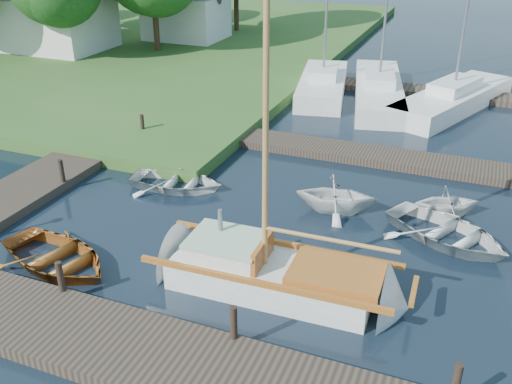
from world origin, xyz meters
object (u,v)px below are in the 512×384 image
at_px(mooring_post_3, 456,381).
at_px(mooring_post_5, 142,124).
at_px(house_a, 55,9).
at_px(marina_boat_0, 323,83).
at_px(tender_b, 337,192).
at_px(dinghy, 55,254).
at_px(sailboat, 278,277).
at_px(tender_a, 176,179).
at_px(mooring_post_1, 60,277).
at_px(mooring_post_4, 62,171).
at_px(marina_boat_1, 378,88).
at_px(house_c, 186,7).
at_px(tender_c, 447,229).
at_px(marina_boat_2, 453,98).
at_px(tender_d, 448,199).
at_px(mooring_post_2, 234,322).

height_order(mooring_post_3, mooring_post_5, same).
bearing_deg(house_a, marina_boat_0, -5.92).
bearing_deg(mooring_post_3, marina_boat_0, 112.67).
relative_size(mooring_post_5, tender_b, 0.32).
distance_m(dinghy, marina_boat_0, 18.10).
bearing_deg(sailboat, tender_a, 139.71).
bearing_deg(tender_b, mooring_post_1, 135.38).
height_order(sailboat, tender_a, sailboat).
height_order(mooring_post_4, dinghy, mooring_post_4).
relative_size(sailboat, dinghy, 2.72).
height_order(mooring_post_4, tender_b, tender_b).
relative_size(mooring_post_1, mooring_post_3, 1.00).
bearing_deg(mooring_post_4, mooring_post_3, -21.04).
bearing_deg(tender_b, marina_boat_1, -4.27).
bearing_deg(mooring_post_3, house_a, 141.07).
bearing_deg(mooring_post_4, house_a, 129.09).
bearing_deg(house_c, tender_c, -46.90).
height_order(tender_a, marina_boat_2, marina_boat_2).
distance_m(sailboat, house_a, 28.66).
distance_m(marina_boat_1, marina_boat_2, 3.57).
distance_m(mooring_post_1, tender_d, 11.42).
distance_m(mooring_post_4, tender_b, 9.12).
bearing_deg(mooring_post_2, tender_a, 127.56).
height_order(tender_b, marina_boat_0, marina_boat_0).
relative_size(mooring_post_4, marina_boat_1, 0.07).
height_order(sailboat, marina_boat_0, marina_boat_0).
relative_size(tender_d, house_c, 0.39).
relative_size(dinghy, marina_boat_2, 0.35).
bearing_deg(marina_boat_1, mooring_post_4, 138.52).
distance_m(tender_d, house_c, 27.09).
height_order(mooring_post_1, marina_boat_1, marina_boat_1).
xyz_separation_m(house_a, house_c, (6.00, 6.00, -0.38)).
xyz_separation_m(tender_c, house_c, (-19.32, 20.64, 2.20)).
xyz_separation_m(sailboat, marina_boat_2, (2.77, 16.61, 0.22)).
relative_size(mooring_post_3, tender_b, 0.32).
distance_m(marina_boat_0, house_a, 18.26).
xyz_separation_m(marina_boat_1, house_a, (-20.85, 1.77, 2.40)).
distance_m(mooring_post_5, house_c, 18.48).
distance_m(mooring_post_1, mooring_post_3, 9.00).
bearing_deg(house_a, mooring_post_2, -44.33).
distance_m(tender_b, house_c, 25.69).
relative_size(mooring_post_2, sailboat, 0.08).
distance_m(mooring_post_3, tender_d, 8.02).
bearing_deg(tender_c, sailboat, 164.91).
distance_m(mooring_post_2, sailboat, 2.43).
distance_m(marina_boat_2, house_a, 24.61).
distance_m(tender_c, marina_boat_1, 13.62).
height_order(tender_a, house_c, house_c).
bearing_deg(tender_d, tender_a, 74.38).
relative_size(mooring_post_4, marina_boat_0, 0.07).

